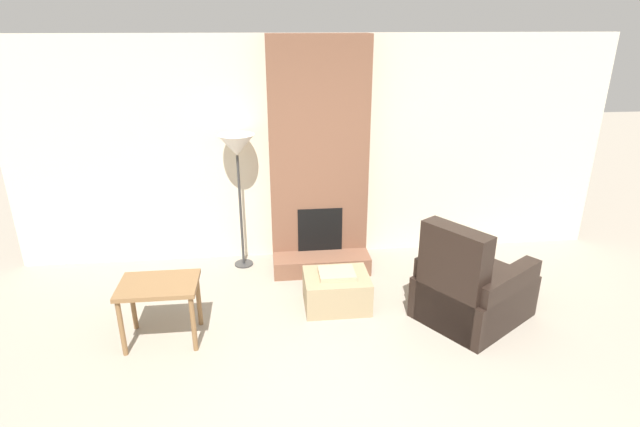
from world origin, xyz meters
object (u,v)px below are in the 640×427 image
object	(u,v)px
floor_lamp_left	(237,150)
ottoman	(337,290)
armchair	(469,291)
side_table	(159,292)

from	to	relation	value
floor_lamp_left	ottoman	bearing A→B (deg)	-46.63
ottoman	floor_lamp_left	distance (m)	1.87
armchair	floor_lamp_left	distance (m)	2.83
armchair	floor_lamp_left	xyz separation A→B (m)	(-2.20, 1.40, 1.10)
floor_lamp_left	armchair	bearing A→B (deg)	-32.46
armchair	floor_lamp_left	bearing A→B (deg)	24.01
side_table	ottoman	bearing A→B (deg)	13.40
armchair	side_table	distance (m)	2.88
ottoman	floor_lamp_left	xyz separation A→B (m)	(-0.97, 1.03, 1.22)
ottoman	side_table	xyz separation A→B (m)	(-1.64, -0.39, 0.31)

